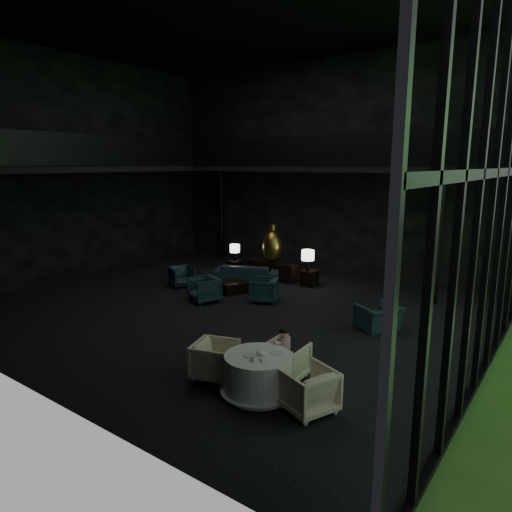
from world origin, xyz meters
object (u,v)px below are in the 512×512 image
Objects in this scene: table_lamp_left at (235,249)px; coffee_table at (232,287)px; sofa at (247,269)px; lounge_armchair_east at (264,289)px; lounge_armchair_south at (204,287)px; console at (271,270)px; bronze_urn at (272,246)px; side_table_right at (309,278)px; child at (284,341)px; table_lamp_right at (308,256)px; dining_chair_west at (215,357)px; dining_chair_east at (308,386)px; dining_chair_north at (286,358)px; lounge_armchair_west at (182,276)px; window_armchair at (378,315)px; dining_table at (258,377)px; side_table_left at (235,267)px.

coffee_table is at bearing -53.37° from table_lamp_left.
sofa is 2.38m from lounge_armchair_east.
table_lamp_left reaches higher than lounge_armchair_south.
bronze_urn is (-0.00, 0.09, 0.91)m from console.
console is at bearing -90.00° from bronze_urn.
bronze_urn is 1.56× the size of lounge_armchair_south.
side_table_right is 0.99× the size of child.
console is 2.81× the size of table_lamp_right.
dining_chair_west is at bearing 98.59° from sofa.
dining_chair_east is (6.08, -6.28, -0.02)m from sofa.
lounge_armchair_south is at bearing -100.33° from dining_chair_east.
coffee_table is 0.97× the size of dining_chair_north.
dining_chair_west is at bearing -63.61° from console.
lounge_armchair_west is at bearing -143.21° from side_table_right.
table_lamp_left is at bearing 126.63° from coffee_table.
window_armchair is (3.55, -2.72, 0.12)m from side_table_right.
side_table_right is 0.62× the size of lounge_armchair_south.
dining_table is 1.54× the size of dining_chair_east.
bronze_urn reaches higher than dining_table.
bronze_urn is 2.99m from lounge_armchair_east.
lounge_armchair_east reaches higher than coffee_table.
dining_table reaches higher than lounge_armchair_west.
side_table_left is 8.78m from child.
side_table_left is at bearing -45.02° from child.
dining_table is (6.55, -4.56, -0.05)m from lounge_armchair_west.
side_table_right is 0.39× the size of dining_table.
dining_chair_west reaches higher than window_armchair.
lounge_armchair_east is 1.47m from coffee_table.
dining_chair_east is at bearing 110.21° from sofa.
child is (-1.04, 0.86, 0.27)m from dining_chair_east.
sofa reaches higher than side_table_right.
lounge_armchair_south is at bearing 27.38° from dining_chair_west.
lounge_armchair_west is at bearing -97.57° from side_table_left.
coffee_table is (1.56, -2.10, -0.79)m from table_lamp_left.
lounge_armchair_west is (-0.34, -2.53, -0.59)m from table_lamp_left.
lounge_armchair_west is 0.82× the size of dining_chair_east.
child is (6.53, -3.68, 0.35)m from lounge_armchair_west.
dining_chair_west is at bearing 0.60° from lounge_armchair_east.
bronze_urn is at bearing 6.65° from table_lamp_left.
window_armchair is at bearing -37.50° from side_table_right.
dining_table is (6.21, -7.09, -0.64)m from table_lamp_left.
console is 1.77m from table_lamp_right.
dining_table is (4.61, -7.28, -0.91)m from bronze_urn.
sofa reaches higher than dining_chair_east.
lounge_armchair_west is at bearing -60.79° from window_armchair.
dining_chair_north is at bearing -8.30° from lounge_armchair_south.
window_armchair reaches higher than coffee_table.
console is 1.60m from side_table_right.
bronze_urn is 0.98× the size of dining_table.
dining_chair_east is (5.64, -7.26, -0.78)m from bronze_urn.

